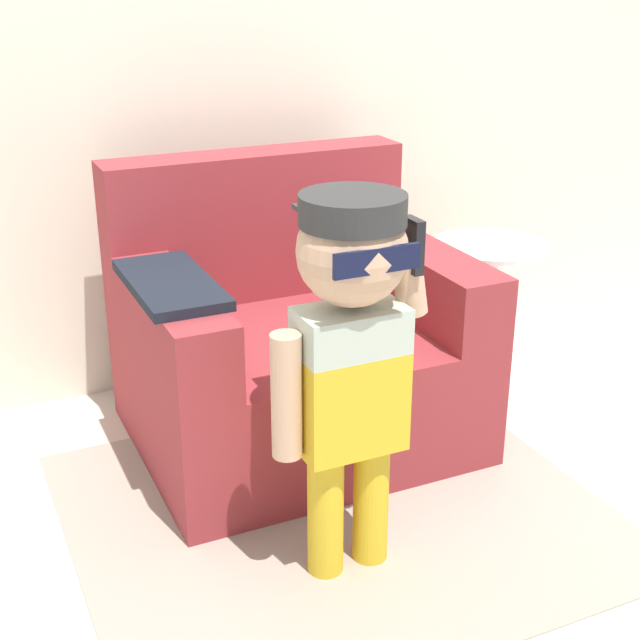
# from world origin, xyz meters

# --- Properties ---
(ground_plane) EXTENTS (10.00, 10.00, 0.00)m
(ground_plane) POSITION_xyz_m (0.00, 0.00, 0.00)
(ground_plane) COLOR beige
(wall_back) EXTENTS (10.00, 0.05, 2.60)m
(wall_back) POSITION_xyz_m (0.00, 0.61, 1.30)
(wall_back) COLOR beige
(wall_back) RESTS_ON ground_plane
(armchair) EXTENTS (1.05, 0.88, 0.89)m
(armchair) POSITION_xyz_m (-0.22, 0.03, 0.32)
(armchair) COLOR maroon
(armchair) RESTS_ON ground_plane
(person_child) EXTENTS (0.41, 0.31, 1.00)m
(person_child) POSITION_xyz_m (-0.37, -0.70, 0.67)
(person_child) COLOR gold
(person_child) RESTS_ON ground_plane
(side_table) EXTENTS (0.41, 0.41, 0.54)m
(side_table) POSITION_xyz_m (0.58, 0.08, 0.33)
(side_table) COLOR white
(side_table) RESTS_ON ground_plane
(rug) EXTENTS (1.47, 1.32, 0.01)m
(rug) POSITION_xyz_m (-0.30, -0.47, 0.00)
(rug) COLOR #9E9384
(rug) RESTS_ON ground_plane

